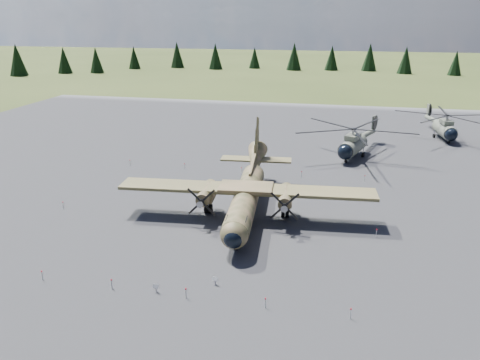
# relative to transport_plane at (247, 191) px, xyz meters

# --- Properties ---
(ground) EXTENTS (500.00, 500.00, 0.00)m
(ground) POSITION_rel_transport_plane_xyz_m (-3.34, -3.05, -2.50)
(ground) COLOR #4E5827
(ground) RESTS_ON ground
(apron) EXTENTS (120.00, 120.00, 0.04)m
(apron) POSITION_rel_transport_plane_xyz_m (-3.34, 6.95, -2.50)
(apron) COLOR slate
(apron) RESTS_ON ground
(transport_plane) EXTENTS (26.48, 23.99, 8.71)m
(transport_plane) POSITION_rel_transport_plane_xyz_m (0.00, 0.00, 0.00)
(transport_plane) COLOR #404324
(transport_plane) RESTS_ON ground
(helicopter_near) EXTENTS (22.71, 22.89, 4.57)m
(helicopter_near) POSITION_rel_transport_plane_xyz_m (11.25, 23.51, 0.74)
(helicopter_near) COLOR gray
(helicopter_near) RESTS_ON ground
(helicopter_mid) EXTENTS (19.14, 21.17, 4.35)m
(helicopter_mid) POSITION_rel_transport_plane_xyz_m (26.52, 37.85, 0.58)
(helicopter_mid) COLOR gray
(helicopter_mid) RESTS_ON ground
(info_placard_left) EXTENTS (0.44, 0.20, 0.69)m
(info_placard_left) POSITION_rel_transport_plane_xyz_m (-3.83, -16.27, -2.05)
(info_placard_left) COLOR gray
(info_placard_left) RESTS_ON ground
(info_placard_right) EXTENTS (0.46, 0.27, 0.68)m
(info_placard_right) POSITION_rel_transport_plane_xyz_m (0.32, -14.31, -2.05)
(info_placard_right) COLOR gray
(info_placard_right) RESTS_ON ground
(barrier_fence) EXTENTS (33.12, 29.62, 0.85)m
(barrier_fence) POSITION_rel_transport_plane_xyz_m (-3.80, -3.12, -2.00)
(barrier_fence) COLOR silver
(barrier_fence) RESTS_ON ground
(treeline) EXTENTS (307.02, 297.11, 10.93)m
(treeline) POSITION_rel_transport_plane_xyz_m (-7.23, 1.44, 2.19)
(treeline) COLOR black
(treeline) RESTS_ON ground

